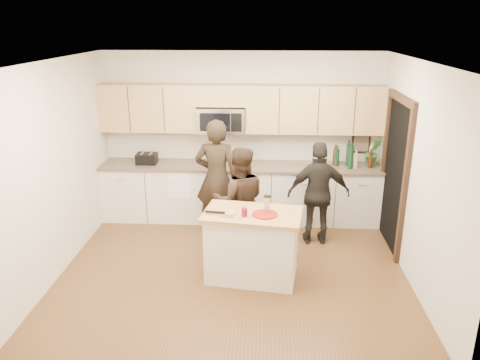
# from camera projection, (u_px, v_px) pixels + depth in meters

# --- Properties ---
(floor) EXTENTS (4.50, 4.50, 0.00)m
(floor) POSITION_uv_depth(u_px,v_px,m) (234.00, 269.00, 6.24)
(floor) COLOR brown
(floor) RESTS_ON ground
(room_shell) EXTENTS (4.52, 4.02, 2.71)m
(room_shell) POSITION_uv_depth(u_px,v_px,m) (233.00, 143.00, 5.68)
(room_shell) COLOR beige
(room_shell) RESTS_ON ground
(back_cabinetry) EXTENTS (4.50, 0.66, 0.94)m
(back_cabinetry) POSITION_uv_depth(u_px,v_px,m) (240.00, 192.00, 7.68)
(back_cabinetry) COLOR beige
(back_cabinetry) RESTS_ON ground
(upper_cabinetry) EXTENTS (4.50, 0.33, 0.75)m
(upper_cabinetry) POSITION_uv_depth(u_px,v_px,m) (243.00, 107.00, 7.37)
(upper_cabinetry) COLOR tan
(upper_cabinetry) RESTS_ON ground
(microwave) EXTENTS (0.76, 0.41, 0.40)m
(microwave) POSITION_uv_depth(u_px,v_px,m) (221.00, 120.00, 7.42)
(microwave) COLOR silver
(microwave) RESTS_ON ground
(doorway) EXTENTS (0.06, 1.25, 2.20)m
(doorway) POSITION_uv_depth(u_px,v_px,m) (395.00, 169.00, 6.60)
(doorway) COLOR black
(doorway) RESTS_ON ground
(framed_picture) EXTENTS (0.30, 0.03, 0.38)m
(framed_picture) POSITION_uv_depth(u_px,v_px,m) (361.00, 141.00, 7.60)
(framed_picture) COLOR black
(framed_picture) RESTS_ON ground
(dish_towel) EXTENTS (0.34, 0.60, 0.48)m
(dish_towel) POSITION_uv_depth(u_px,v_px,m) (180.00, 176.00, 7.45)
(dish_towel) COLOR white
(dish_towel) RESTS_ON ground
(island) EXTENTS (1.29, 0.86, 0.90)m
(island) POSITION_uv_depth(u_px,v_px,m) (252.00, 245.00, 5.91)
(island) COLOR beige
(island) RESTS_ON ground
(red_plate) EXTENTS (0.31, 0.31, 0.02)m
(red_plate) POSITION_uv_depth(u_px,v_px,m) (265.00, 214.00, 5.69)
(red_plate) COLOR maroon
(red_plate) RESTS_ON island
(box_grater) EXTENTS (0.08, 0.06, 0.22)m
(box_grater) POSITION_uv_depth(u_px,v_px,m) (267.00, 204.00, 5.70)
(box_grater) COLOR silver
(box_grater) RESTS_ON red_plate
(drink_glass) EXTENTS (0.07, 0.07, 0.11)m
(drink_glass) POSITION_uv_depth(u_px,v_px,m) (244.00, 212.00, 5.64)
(drink_glass) COLOR maroon
(drink_glass) RESTS_ON island
(cutting_board) EXTENTS (0.30, 0.23, 0.02)m
(cutting_board) POSITION_uv_depth(u_px,v_px,m) (225.00, 212.00, 5.76)
(cutting_board) COLOR #B2854A
(cutting_board) RESTS_ON island
(tongs) EXTENTS (0.25, 0.07, 0.02)m
(tongs) POSITION_uv_depth(u_px,v_px,m) (215.00, 212.00, 5.71)
(tongs) COLOR black
(tongs) RESTS_ON cutting_board
(knife) EXTENTS (0.19, 0.05, 0.01)m
(knife) POSITION_uv_depth(u_px,v_px,m) (227.00, 216.00, 5.61)
(knife) COLOR silver
(knife) RESTS_ON cutting_board
(toaster) EXTENTS (0.32, 0.24, 0.17)m
(toaster) POSITION_uv_depth(u_px,v_px,m) (147.00, 159.00, 7.56)
(toaster) COLOR black
(toaster) RESTS_ON back_cabinetry
(bottle_cluster) EXTENTS (0.65, 0.29, 0.42)m
(bottle_cluster) POSITION_uv_depth(u_px,v_px,m) (352.00, 156.00, 7.39)
(bottle_cluster) COLOR black
(bottle_cluster) RESTS_ON back_cabinetry
(orchid) EXTENTS (0.29, 0.24, 0.47)m
(orchid) POSITION_uv_depth(u_px,v_px,m) (373.00, 152.00, 7.37)
(orchid) COLOR #2E6C2B
(orchid) RESTS_ON back_cabinetry
(woman_left) EXTENTS (0.69, 0.48, 1.79)m
(woman_left) POSITION_uv_depth(u_px,v_px,m) (217.00, 178.00, 7.03)
(woman_left) COLOR black
(woman_left) RESTS_ON ground
(woman_center) EXTENTS (0.81, 0.67, 1.54)m
(woman_center) POSITION_uv_depth(u_px,v_px,m) (240.00, 201.00, 6.49)
(woman_center) COLOR black
(woman_center) RESTS_ON ground
(woman_right) EXTENTS (0.92, 0.42, 1.54)m
(woman_right) POSITION_uv_depth(u_px,v_px,m) (319.00, 194.00, 6.76)
(woman_right) COLOR black
(woman_right) RESTS_ON ground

